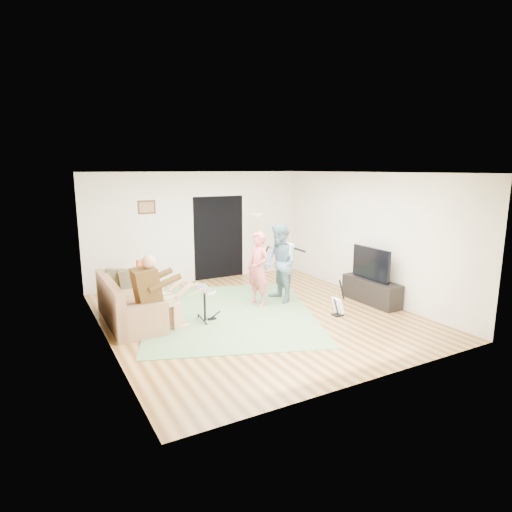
{
  "coord_description": "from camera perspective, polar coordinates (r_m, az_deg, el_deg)",
  "views": [
    {
      "loc": [
        -3.77,
        -6.88,
        2.78
      ],
      "look_at": [
        0.16,
        0.3,
        1.1
      ],
      "focal_mm": 30.0,
      "sensor_mm": 36.0,
      "label": 1
    }
  ],
  "objects": [
    {
      "name": "tv_cabinet",
      "position": [
        9.33,
        15.11,
        -4.53
      ],
      "size": [
        0.4,
        1.4,
        0.5
      ],
      "primitive_type": "cube",
      "color": "black",
      "rests_on": "floor"
    },
    {
      "name": "floor",
      "position": [
        8.33,
        0.05,
        -7.88
      ],
      "size": [
        6.0,
        6.0,
        0.0
      ],
      "primitive_type": "plane",
      "color": "brown",
      "rests_on": "ground"
    },
    {
      "name": "sofa",
      "position": [
        8.22,
        -17.01,
        -6.65
      ],
      "size": [
        0.84,
        2.05,
        0.83
      ],
      "color": "#966B4B",
      "rests_on": "floor"
    },
    {
      "name": "torchiere_lamp",
      "position": [
        10.57,
        0.15,
        2.77
      ],
      "size": [
        0.3,
        0.3,
        1.68
      ],
      "color": "black",
      "rests_on": "floor"
    },
    {
      "name": "dining_chair",
      "position": [
        9.16,
        -13.85,
        -4.21
      ],
      "size": [
        0.5,
        0.52,
        0.94
      ],
      "rotation": [
        0.0,
        0.0,
        0.31
      ],
      "color": "tan",
      "rests_on": "floor"
    },
    {
      "name": "guitar_held",
      "position": [
        8.98,
        4.33,
        1.0
      ],
      "size": [
        0.16,
        0.61,
        0.26
      ],
      "primitive_type": null,
      "rotation": [
        0.0,
        0.0,
        -0.06
      ],
      "color": "white",
      "rests_on": "guitarist"
    },
    {
      "name": "singer",
      "position": [
        8.72,
        0.29,
        -1.74
      ],
      "size": [
        0.49,
        0.63,
        1.53
      ],
      "primitive_type": "imported",
      "rotation": [
        0.0,
        0.0,
        -1.33
      ],
      "color": "#CF5A5F",
      "rests_on": "floor"
    },
    {
      "name": "doorway",
      "position": [
        10.92,
        -4.97,
        2.45
      ],
      "size": [
        2.1,
        0.0,
        2.1
      ],
      "primitive_type": "plane",
      "rotation": [
        1.57,
        0.0,
        0.0
      ],
      "color": "black",
      "rests_on": "walls"
    },
    {
      "name": "television",
      "position": [
        9.15,
        15.08,
        -0.96
      ],
      "size": [
        0.06,
        1.02,
        0.67
      ],
      "primitive_type": "cube",
      "color": "black",
      "rests_on": "tv_cabinet"
    },
    {
      "name": "window_blinds",
      "position": [
        7.26,
        -20.11,
        1.17
      ],
      "size": [
        0.0,
        2.05,
        2.05
      ],
      "primitive_type": "plane",
      "rotation": [
        1.57,
        0.0,
        1.57
      ],
      "color": "#93602D",
      "rests_on": "walls"
    },
    {
      "name": "microphone",
      "position": [
        8.74,
        1.44,
        0.81
      ],
      "size": [
        0.06,
        0.06,
        0.24
      ],
      "primitive_type": null,
      "color": "black",
      "rests_on": "singer"
    },
    {
      "name": "walls",
      "position": [
        7.98,
        0.05,
        1.3
      ],
      "size": [
        5.5,
        6.0,
        2.7
      ],
      "primitive_type": null,
      "color": "silver",
      "rests_on": "floor"
    },
    {
      "name": "guitar_spare",
      "position": [
        8.39,
        10.89,
        -6.48
      ],
      "size": [
        0.26,
        0.23,
        0.71
      ],
      "color": "black",
      "rests_on": "floor"
    },
    {
      "name": "area_rug",
      "position": [
        8.44,
        -3.46,
        -7.57
      ],
      "size": [
        4.27,
        4.72,
        0.02
      ],
      "primitive_type": "cube",
      "rotation": [
        0.0,
        0.0,
        -0.36
      ],
      "color": "#5A834F",
      "rests_on": "floor"
    },
    {
      "name": "guitarist",
      "position": [
        8.93,
        3.22,
        -1.0
      ],
      "size": [
        0.66,
        0.83,
        1.66
      ],
      "primitive_type": "imported",
      "rotation": [
        0.0,
        0.0,
        -1.61
      ],
      "color": "slate",
      "rests_on": "floor"
    },
    {
      "name": "ceiling",
      "position": [
        7.85,
        0.05,
        11.04
      ],
      "size": [
        6.0,
        6.0,
        0.0
      ],
      "primitive_type": "plane",
      "rotation": [
        3.14,
        0.0,
        0.0
      ],
      "color": "white",
      "rests_on": "walls"
    },
    {
      "name": "drum_kit",
      "position": [
        7.96,
        -6.85,
        -6.68
      ],
      "size": [
        0.36,
        0.65,
        0.67
      ],
      "color": "black",
      "rests_on": "floor"
    },
    {
      "name": "picture_frame",
      "position": [
        10.23,
        -14.38,
        6.32
      ],
      "size": [
        0.42,
        0.03,
        0.32
      ],
      "primitive_type": "cube",
      "color": "#3F2314",
      "rests_on": "walls"
    },
    {
      "name": "drummer",
      "position": [
        7.63,
        -13.0,
        -5.85
      ],
      "size": [
        0.88,
        0.49,
        1.36
      ],
      "color": "#533817",
      "rests_on": "sofa"
    }
  ]
}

